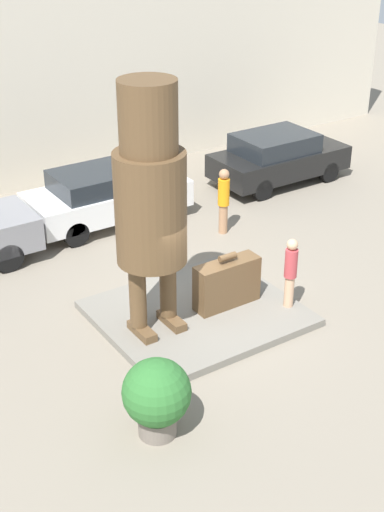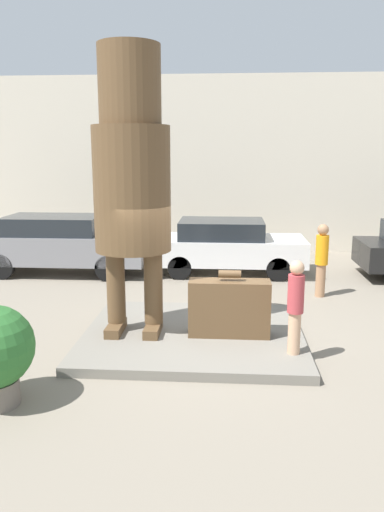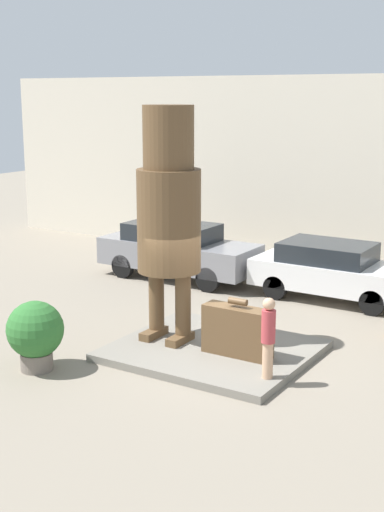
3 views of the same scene
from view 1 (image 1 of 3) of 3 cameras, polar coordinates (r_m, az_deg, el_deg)
The scene contains 10 objects.
ground_plane at distance 15.13m, azimuth 0.42°, elevation -4.87°, with size 60.00×60.00×0.00m, color gray.
pedestal at distance 15.09m, azimuth 0.42°, elevation -4.61°, with size 4.02×3.53×0.16m.
building_backdrop at distance 21.45m, azimuth -13.40°, elevation 13.03°, with size 28.00×0.60×5.98m.
statue_figure at distance 13.16m, azimuth -3.36°, elevation 5.10°, with size 1.36×1.36×5.02m.
giant_suitcase at distance 15.01m, azimuth 2.81°, elevation -2.18°, with size 1.46×0.46×1.21m.
tourist at distance 14.91m, azimuth 7.89°, elevation -1.12°, with size 0.27×0.27×1.57m.
parked_car_white at distance 19.10m, azimuth -6.94°, elevation 4.89°, with size 4.30×1.84×1.53m.
parked_car_black at distance 21.87m, azimuth 6.89°, elevation 7.89°, with size 4.19×1.88×1.55m.
planter_pot at distance 11.76m, azimuth -2.84°, elevation -11.07°, with size 1.14×1.14×1.42m.
worker_hivis at distance 18.35m, azimuth 2.54°, elevation 4.62°, with size 0.30×0.30×1.76m.
Camera 1 is at (-7.13, -10.59, 8.13)m, focal length 50.00 mm.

